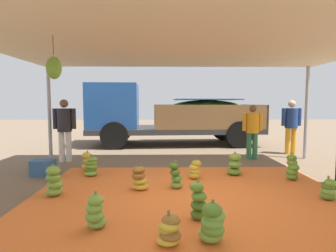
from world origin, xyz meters
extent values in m
plane|color=brown|center=(0.00, 3.00, 0.00)|extent=(40.00, 40.00, 0.00)
cube|color=orange|center=(0.00, 0.00, 0.01)|extent=(5.66, 4.33, 0.01)
cylinder|color=#9EA0A5|center=(-3.80, 3.30, 1.37)|extent=(0.10, 0.10, 2.75)
cylinder|color=#9EA0A5|center=(3.80, 3.30, 1.37)|extent=(0.10, 0.10, 2.75)
cube|color=beige|center=(0.00, 0.00, 2.78)|extent=(8.00, 7.00, 0.06)
cylinder|color=#4C422D|center=(-2.21, -0.40, 2.59)|extent=(0.01, 0.01, 0.32)
ellipsoid|color=#60932D|center=(-2.21, -0.40, 2.23)|extent=(0.24, 0.24, 0.36)
ellipsoid|color=#518428|center=(2.37, -0.30, 0.08)|extent=(0.33, 0.33, 0.14)
ellipsoid|color=#6B9E38|center=(2.38, -0.30, 0.15)|extent=(0.29, 0.29, 0.14)
ellipsoid|color=#477523|center=(2.39, -0.28, 0.23)|extent=(0.27, 0.27, 0.14)
ellipsoid|color=#6B9E38|center=(2.41, -0.30, 0.30)|extent=(0.28, 0.28, 0.14)
cylinder|color=olive|center=(2.38, -0.29, 0.36)|extent=(0.04, 0.04, 0.12)
ellipsoid|color=#75A83D|center=(-0.21, 0.38, 0.08)|extent=(0.26, 0.26, 0.14)
ellipsoid|color=#60932D|center=(-0.20, 0.38, 0.20)|extent=(0.28, 0.28, 0.14)
ellipsoid|color=#477523|center=(-0.23, 0.38, 0.33)|extent=(0.29, 0.29, 0.14)
ellipsoid|color=#477523|center=(-0.25, 0.38, 0.45)|extent=(0.26, 0.26, 0.14)
cylinder|color=olive|center=(-0.22, 0.36, 0.51)|extent=(0.04, 0.04, 0.12)
ellipsoid|color=gold|center=(-0.41, -1.80, 0.07)|extent=(0.35, 0.35, 0.12)
ellipsoid|color=#996628|center=(-0.38, -1.80, 0.13)|extent=(0.37, 0.37, 0.12)
ellipsoid|color=gold|center=(-0.41, -1.76, 0.18)|extent=(0.26, 0.26, 0.12)
ellipsoid|color=gold|center=(-0.39, -1.81, 0.24)|extent=(0.31, 0.31, 0.12)
ellipsoid|color=#996628|center=(-0.37, -1.78, 0.30)|extent=(0.24, 0.24, 0.12)
cylinder|color=olive|center=(-0.40, -1.78, 0.36)|extent=(0.04, 0.04, 0.12)
ellipsoid|color=gold|center=(-0.90, 0.31, 0.08)|extent=(0.32, 0.32, 0.13)
ellipsoid|color=gold|center=(-0.92, 0.31, 0.19)|extent=(0.33, 0.33, 0.13)
ellipsoid|color=#996628|center=(-0.94, 0.28, 0.29)|extent=(0.36, 0.36, 0.13)
ellipsoid|color=#996628|center=(-0.93, 0.30, 0.40)|extent=(0.29, 0.29, 0.13)
cylinder|color=olive|center=(-0.91, 0.30, 0.46)|extent=(0.04, 0.04, 0.12)
ellipsoid|color=#60932D|center=(2.32, 0.94, 0.09)|extent=(0.30, 0.30, 0.16)
ellipsoid|color=#60932D|center=(2.32, 0.93, 0.19)|extent=(0.28, 0.28, 0.16)
ellipsoid|color=#60932D|center=(2.35, 0.92, 0.29)|extent=(0.28, 0.28, 0.16)
ellipsoid|color=#6B9E38|center=(2.32, 0.95, 0.39)|extent=(0.27, 0.27, 0.16)
ellipsoid|color=#60932D|center=(2.31, 0.95, 0.49)|extent=(0.27, 0.27, 0.16)
cylinder|color=olive|center=(2.32, 0.94, 0.55)|extent=(0.04, 0.04, 0.12)
ellipsoid|color=#60932D|center=(1.18, 1.38, 0.10)|extent=(0.46, 0.46, 0.17)
ellipsoid|color=#6B9E38|center=(1.19, 1.35, 0.26)|extent=(0.42, 0.42, 0.17)
ellipsoid|color=#75A83D|center=(1.19, 1.36, 0.43)|extent=(0.29, 0.29, 0.17)
cylinder|color=olive|center=(1.18, 1.35, 0.49)|extent=(0.04, 0.04, 0.12)
ellipsoid|color=#75A83D|center=(-2.43, -0.03, 0.10)|extent=(0.40, 0.40, 0.17)
ellipsoid|color=#75A83D|center=(-2.39, -0.03, 0.22)|extent=(0.36, 0.36, 0.17)
ellipsoid|color=#6B9E38|center=(-2.41, -0.06, 0.35)|extent=(0.37, 0.37, 0.17)
ellipsoid|color=#75A83D|center=(-2.41, -0.07, 0.48)|extent=(0.31, 0.31, 0.17)
cylinder|color=olive|center=(-2.42, -0.06, 0.54)|extent=(0.04, 0.04, 0.12)
ellipsoid|color=#75A83D|center=(-2.10, 1.34, 0.07)|extent=(0.38, 0.38, 0.13)
ellipsoid|color=#477523|center=(-2.13, 1.39, 0.15)|extent=(0.32, 0.32, 0.13)
ellipsoid|color=#75A83D|center=(-2.11, 1.38, 0.23)|extent=(0.37, 0.37, 0.13)
ellipsoid|color=#60932D|center=(-2.10, 1.37, 0.31)|extent=(0.36, 0.36, 0.13)
ellipsoid|color=#6B9E38|center=(-2.09, 1.39, 0.38)|extent=(0.31, 0.31, 0.13)
cylinder|color=olive|center=(-2.11, 1.36, 0.44)|extent=(0.04, 0.04, 0.12)
ellipsoid|color=gold|center=(0.22, 1.06, 0.09)|extent=(0.35, 0.35, 0.16)
ellipsoid|color=gold|center=(0.23, 1.08, 0.17)|extent=(0.28, 0.28, 0.16)
ellipsoid|color=gold|center=(0.22, 1.07, 0.26)|extent=(0.31, 0.31, 0.16)
ellipsoid|color=gold|center=(0.27, 1.08, 0.34)|extent=(0.27, 0.27, 0.16)
cylinder|color=olive|center=(0.24, 1.07, 0.40)|extent=(0.04, 0.04, 0.12)
ellipsoid|color=gold|center=(-2.35, 1.92, 0.09)|extent=(0.39, 0.39, 0.17)
ellipsoid|color=gold|center=(-2.33, 1.90, 0.24)|extent=(0.33, 0.33, 0.17)
ellipsoid|color=gold|center=(-2.36, 1.90, 0.38)|extent=(0.24, 0.24, 0.17)
cylinder|color=olive|center=(-2.33, 1.90, 0.44)|extent=(0.04, 0.04, 0.12)
ellipsoid|color=#477523|center=(0.06, -1.08, 0.08)|extent=(0.31, 0.31, 0.14)
ellipsoid|color=#477523|center=(0.05, -1.07, 0.21)|extent=(0.26, 0.26, 0.14)
ellipsoid|color=#60932D|center=(0.05, -1.08, 0.35)|extent=(0.27, 0.27, 0.14)
ellipsoid|color=#60932D|center=(0.02, -1.06, 0.48)|extent=(0.23, 0.23, 0.14)
cylinder|color=olive|center=(0.04, -1.06, 0.54)|extent=(0.04, 0.04, 0.12)
ellipsoid|color=#75A83D|center=(-1.35, -1.34, 0.08)|extent=(0.35, 0.35, 0.15)
ellipsoid|color=#6B9E38|center=(-1.36, -1.39, 0.19)|extent=(0.34, 0.34, 0.15)
ellipsoid|color=#75A83D|center=(-1.37, -1.37, 0.30)|extent=(0.29, 0.29, 0.15)
ellipsoid|color=#75A83D|center=(-1.35, -1.37, 0.40)|extent=(0.24, 0.24, 0.15)
cylinder|color=olive|center=(-1.35, -1.36, 0.46)|extent=(0.04, 0.04, 0.12)
ellipsoid|color=#75A83D|center=(0.11, -1.73, 0.10)|extent=(0.39, 0.39, 0.17)
ellipsoid|color=#60932D|center=(0.13, -1.76, 0.18)|extent=(0.39, 0.39, 0.17)
ellipsoid|color=#6B9E38|center=(0.12, -1.76, 0.26)|extent=(0.38, 0.38, 0.17)
ellipsoid|color=#75A83D|center=(0.16, -1.73, 0.33)|extent=(0.27, 0.27, 0.17)
ellipsoid|color=#518428|center=(0.12, -1.77, 0.41)|extent=(0.28, 0.28, 0.17)
cylinder|color=olive|center=(0.13, -1.74, 0.47)|extent=(0.04, 0.04, 0.12)
cube|color=#2D2D2D|center=(0.00, 6.30, 0.60)|extent=(6.85, 2.76, 0.20)
cube|color=#1E4C93|center=(-2.42, 6.18, 1.55)|extent=(2.00, 2.32, 1.70)
cube|color=#232D38|center=(-3.37, 6.13, 1.89)|extent=(0.12, 1.93, 0.75)
cube|color=brown|center=(1.34, 5.20, 1.15)|extent=(4.17, 0.29, 0.90)
cube|color=brown|center=(1.22, 7.54, 1.15)|extent=(4.17, 0.29, 0.90)
cube|color=brown|center=(3.32, 6.47, 1.15)|extent=(0.20, 2.42, 0.90)
ellipsoid|color=#477523|center=(1.28, 6.37, 1.24)|extent=(3.77, 2.22, 1.09)
cube|color=#19569E|center=(1.28, 6.37, 1.81)|extent=(2.59, 1.96, 0.04)
cylinder|color=black|center=(-2.23, 5.08, 0.50)|extent=(1.01, 0.33, 1.00)
cylinder|color=black|center=(-2.34, 7.30, 0.50)|extent=(1.01, 0.33, 1.00)
cylinder|color=black|center=(2.34, 5.31, 0.50)|extent=(1.01, 0.33, 1.00)
cylinder|color=black|center=(2.23, 7.53, 0.50)|extent=(1.01, 0.33, 1.00)
cylinder|color=orange|center=(3.62, 4.07, 0.43)|extent=(0.16, 0.16, 0.86)
cylinder|color=orange|center=(3.81, 4.07, 0.43)|extent=(0.16, 0.16, 0.86)
cylinder|color=navy|center=(3.71, 4.07, 1.18)|extent=(0.39, 0.39, 0.64)
cylinder|color=navy|center=(3.45, 4.07, 1.22)|extent=(0.13, 0.13, 0.57)
cylinder|color=navy|center=(3.97, 4.07, 1.22)|extent=(0.13, 0.13, 0.57)
sphere|color=tan|center=(3.71, 4.07, 1.64)|extent=(0.23, 0.23, 0.23)
cylinder|color=#337A4C|center=(2.09, 3.24, 0.39)|extent=(0.15, 0.15, 0.79)
cylinder|color=#337A4C|center=(2.26, 3.24, 0.39)|extent=(0.15, 0.15, 0.79)
cylinder|color=orange|center=(2.18, 3.24, 1.08)|extent=(0.36, 0.36, 0.59)
cylinder|color=orange|center=(1.94, 3.24, 1.12)|extent=(0.11, 0.11, 0.53)
cylinder|color=orange|center=(2.41, 3.24, 1.12)|extent=(0.11, 0.11, 0.53)
sphere|color=brown|center=(2.18, 3.24, 1.51)|extent=(0.21, 0.21, 0.21)
cylinder|color=silver|center=(-3.36, 2.98, 0.43)|extent=(0.16, 0.16, 0.87)
cylinder|color=silver|center=(-3.16, 2.98, 0.43)|extent=(0.16, 0.16, 0.87)
cylinder|color=#26262D|center=(-3.26, 2.98, 1.19)|extent=(0.40, 0.40, 0.65)
cylinder|color=#26262D|center=(-3.52, 2.98, 1.23)|extent=(0.13, 0.13, 0.58)
cylinder|color=#26262D|center=(-3.00, 2.98, 1.23)|extent=(0.13, 0.13, 0.58)
sphere|color=brown|center=(-3.26, 2.98, 1.66)|extent=(0.23, 0.23, 0.23)
cube|color=#335B8E|center=(-3.22, 1.41, 0.18)|extent=(0.49, 0.39, 0.37)
camera|label=1|loc=(-0.46, -4.97, 1.68)|focal=29.99mm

